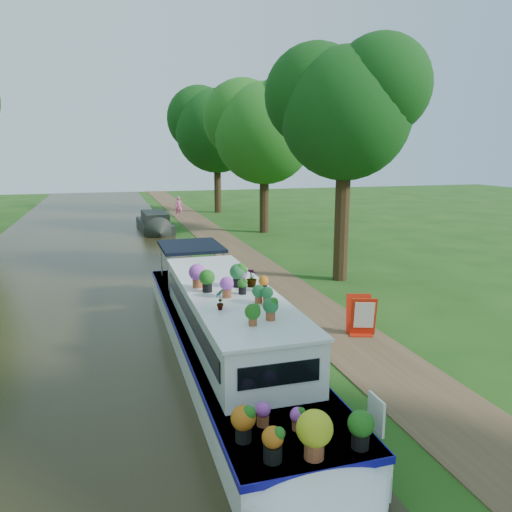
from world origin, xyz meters
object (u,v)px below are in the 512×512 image
at_px(second_boat, 155,223).
at_px(sandwich_board, 361,317).
at_px(plant_boat, 229,332).
at_px(pedestrian_pink, 179,207).

distance_m(second_boat, sandwich_board, 20.41).
height_order(plant_boat, sandwich_board, plant_boat).
xyz_separation_m(second_boat, sandwich_board, (3.57, -20.09, 0.03)).
xyz_separation_m(sandwich_board, pedestrian_pink, (-1.14, 26.60, 0.27)).
xyz_separation_m(plant_boat, second_boat, (0.32, 21.03, -0.37)).
relative_size(second_boat, pedestrian_pink, 4.08).
height_order(second_boat, sandwich_board, second_boat).
height_order(sandwich_board, pedestrian_pink, pedestrian_pink).
relative_size(plant_boat, sandwich_board, 12.49).
relative_size(second_boat, sandwich_board, 5.73).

